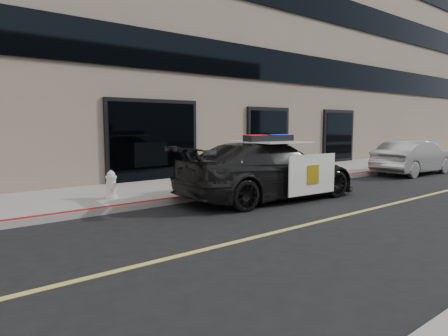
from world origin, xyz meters
TOP-DOWN VIEW (x-y plane):
  - ground at (0.00, 0.00)m, footprint 120.00×120.00m
  - sidewalk_n at (0.00, 5.25)m, footprint 60.00×3.50m
  - building_n at (0.00, 10.50)m, footprint 60.00×7.00m
  - police_car at (0.05, 2.52)m, footprint 2.96×5.67m
  - silver_sedan at (8.54, 2.60)m, footprint 1.76×4.32m
  - fire_hydrant at (-3.59, 4.51)m, footprint 0.33×0.45m

SIDE VIEW (x-z plane):
  - ground at x=0.00m, z-range 0.00..0.00m
  - sidewalk_n at x=0.00m, z-range 0.00..0.15m
  - fire_hydrant at x=-3.59m, z-range 0.13..0.85m
  - silver_sedan at x=8.54m, z-range 0.00..1.39m
  - police_car at x=0.05m, z-range -0.09..1.66m
  - building_n at x=0.00m, z-range 0.00..12.00m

